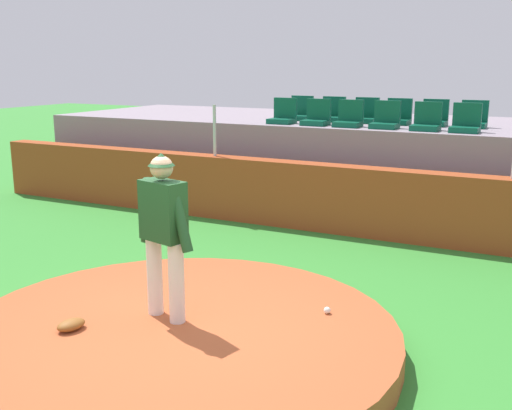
{
  "coord_description": "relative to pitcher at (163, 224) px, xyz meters",
  "views": [
    {
      "loc": [
        3.34,
        -4.78,
        2.87
      ],
      "look_at": [
        0.0,
        1.78,
        1.17
      ],
      "focal_mm": 43.1,
      "sensor_mm": 36.0,
      "label": 1
    }
  ],
  "objects": [
    {
      "name": "stadium_chair_4",
      "position": [
        1.3,
        6.24,
        0.58
      ],
      "size": [
        0.48,
        0.44,
        0.5
      ],
      "rotation": [
        0.0,
        0.0,
        3.14
      ],
      "color": "#0A5036",
      "rests_on": "bleacher_platform"
    },
    {
      "name": "stadium_chair_10",
      "position": [
        1.25,
        7.16,
        0.58
      ],
      "size": [
        0.48,
        0.44,
        0.5
      ],
      "rotation": [
        0.0,
        0.0,
        3.14
      ],
      "color": "#0A5036",
      "rests_on": "bleacher_platform"
    },
    {
      "name": "stadium_chair_11",
      "position": [
        1.97,
        7.14,
        0.58
      ],
      "size": [
        0.48,
        0.44,
        0.5
      ],
      "rotation": [
        0.0,
        0.0,
        3.14
      ],
      "color": "#0A5036",
      "rests_on": "bleacher_platform"
    },
    {
      "name": "stadium_chair_9",
      "position": [
        0.56,
        7.13,
        0.58
      ],
      "size": [
        0.48,
        0.44,
        0.5
      ],
      "rotation": [
        0.0,
        0.0,
        3.14
      ],
      "color": "#0A5036",
      "rests_on": "bleacher_platform"
    },
    {
      "name": "stadium_chair_5",
      "position": [
        1.97,
        6.24,
        0.58
      ],
      "size": [
        0.48,
        0.44,
        0.5
      ],
      "rotation": [
        0.0,
        0.0,
        3.14
      ],
      "color": "#0A5036",
      "rests_on": "bleacher_platform"
    },
    {
      "name": "baseball",
      "position": [
        1.47,
        0.85,
        -0.97
      ],
      "size": [
        0.07,
        0.07,
        0.07
      ],
      "primitive_type": "sphere",
      "color": "white",
      "rests_on": "pitchers_mound"
    },
    {
      "name": "stadium_chair_7",
      "position": [
        -0.81,
        7.16,
        0.58
      ],
      "size": [
        0.48,
        0.44,
        0.5
      ],
      "rotation": [
        0.0,
        0.0,
        3.14
      ],
      "color": "#0A5036",
      "rests_on": "bleacher_platform"
    },
    {
      "name": "stadium_chair_6",
      "position": [
        -1.53,
        7.16,
        0.58
      ],
      "size": [
        0.48,
        0.44,
        0.5
      ],
      "rotation": [
        0.0,
        0.0,
        3.14
      ],
      "color": "#0A5036",
      "rests_on": "bleacher_platform"
    },
    {
      "name": "stadium_chair_0",
      "position": [
        -1.53,
        6.27,
        0.58
      ],
      "size": [
        0.48,
        0.44,
        0.5
      ],
      "rotation": [
        0.0,
        0.0,
        3.14
      ],
      "color": "#0A5036",
      "rests_on": "bleacher_platform"
    },
    {
      "name": "brick_barrier",
      "position": [
        0.23,
        4.94,
        -0.69
      ],
      "size": [
        15.48,
        0.4,
        1.17
      ],
      "primitive_type": "cube",
      "color": "#9D411E",
      "rests_on": "ground_plane"
    },
    {
      "name": "bleacher_platform",
      "position": [
        0.23,
        7.78,
        -0.43
      ],
      "size": [
        14.73,
        4.12,
        1.71
      ],
      "primitive_type": "cube",
      "color": "gray",
      "rests_on": "ground_plane"
    },
    {
      "name": "pitchers_mound",
      "position": [
        0.23,
        -0.16,
        -1.14
      ],
      "size": [
        4.53,
        4.53,
        0.27
      ],
      "primitive_type": "cylinder",
      "color": "#AD512B",
      "rests_on": "ground_plane"
    },
    {
      "name": "ground_plane",
      "position": [
        0.23,
        -0.16,
        -1.28
      ],
      "size": [
        60.0,
        60.0,
        0.0
      ],
      "primitive_type": "plane",
      "color": "#34862F"
    },
    {
      "name": "fence_post_left",
      "position": [
        -2.32,
        4.94,
        0.37
      ],
      "size": [
        0.06,
        0.06,
        0.95
      ],
      "primitive_type": "cylinder",
      "color": "silver",
      "rests_on": "brick_barrier"
    },
    {
      "name": "pitcher",
      "position": [
        0.0,
        0.0,
        0.0
      ],
      "size": [
        0.76,
        0.36,
        1.74
      ],
      "rotation": [
        0.0,
        0.0,
        -0.24
      ],
      "color": "silver",
      "rests_on": "pitchers_mound"
    },
    {
      "name": "stadium_chair_2",
      "position": [
        -0.15,
        6.24,
        0.58
      ],
      "size": [
        0.48,
        0.44,
        0.5
      ],
      "rotation": [
        0.0,
        0.0,
        3.14
      ],
      "color": "#0A5036",
      "rests_on": "bleacher_platform"
    },
    {
      "name": "stadium_chair_1",
      "position": [
        -0.8,
        6.25,
        0.58
      ],
      "size": [
        0.48,
        0.44,
        0.5
      ],
      "rotation": [
        0.0,
        0.0,
        3.14
      ],
      "color": "#0A5036",
      "rests_on": "bleacher_platform"
    },
    {
      "name": "stadium_chair_8",
      "position": [
        -0.1,
        7.15,
        0.58
      ],
      "size": [
        0.48,
        0.44,
        0.5
      ],
      "rotation": [
        0.0,
        0.0,
        3.14
      ],
      "color": "#0A5036",
      "rests_on": "bleacher_platform"
    },
    {
      "name": "fielding_glove",
      "position": [
        -0.67,
        -0.69,
        -0.95
      ],
      "size": [
        0.26,
        0.34,
        0.11
      ],
      "primitive_type": "ellipsoid",
      "rotation": [
        0.0,
        0.0,
        4.49
      ],
      "color": "brown",
      "rests_on": "pitchers_mound"
    },
    {
      "name": "stadium_chair_3",
      "position": [
        0.55,
        6.27,
        0.58
      ],
      "size": [
        0.48,
        0.44,
        0.5
      ],
      "rotation": [
        0.0,
        0.0,
        3.14
      ],
      "color": "#0A5036",
      "rests_on": "bleacher_platform"
    }
  ]
}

